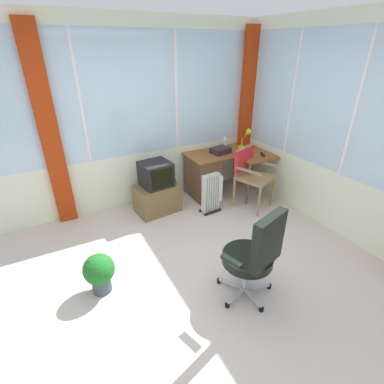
# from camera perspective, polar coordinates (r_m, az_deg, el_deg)

# --- Properties ---
(ground) EXTENTS (5.14, 4.95, 0.06)m
(ground) POSITION_cam_1_polar(r_m,az_deg,el_deg) (3.37, 1.47, -16.66)
(ground) COLOR beige
(north_window_panel) EXTENTS (4.14, 0.07, 2.69)m
(north_window_panel) POSITION_cam_1_polar(r_m,az_deg,el_deg) (4.38, -11.66, 14.05)
(north_window_panel) COLOR silver
(north_window_panel) RESTS_ON ground
(east_window_panel) EXTENTS (0.07, 3.95, 2.69)m
(east_window_panel) POSITION_cam_1_polar(r_m,az_deg,el_deg) (4.04, 29.14, 10.12)
(east_window_panel) COLOR silver
(east_window_panel) RESTS_ON ground
(curtain_north_left) EXTENTS (0.25, 0.08, 2.59)m
(curtain_north_left) POSITION_cam_1_polar(r_m,az_deg,el_deg) (4.15, -26.59, 10.37)
(curtain_north_left) COLOR #A9300E
(curtain_north_left) RESTS_ON ground
(curtain_corner) EXTENTS (0.25, 0.10, 2.59)m
(curtain_corner) POSITION_cam_1_polar(r_m,az_deg,el_deg) (5.19, 10.84, 15.60)
(curtain_corner) COLOR #A9300E
(curtain_corner) RESTS_ON ground
(desk) EXTENTS (1.30, 0.93, 0.72)m
(desk) POSITION_cam_1_polar(r_m,az_deg,el_deg) (4.77, 2.90, 3.59)
(desk) COLOR brown
(desk) RESTS_ON ground
(desk_lamp) EXTENTS (0.22, 0.19, 0.34)m
(desk_lamp) POSITION_cam_1_polar(r_m,az_deg,el_deg) (5.01, 11.13, 11.01)
(desk_lamp) COLOR yellow
(desk_lamp) RESTS_ON desk
(tv_remote) EXTENTS (0.11, 0.15, 0.02)m
(tv_remote) POSITION_cam_1_polar(r_m,az_deg,el_deg) (4.78, 13.93, 7.25)
(tv_remote) COLOR black
(tv_remote) RESTS_ON desk
(spray_bottle) EXTENTS (0.06, 0.06, 0.22)m
(spray_bottle) POSITION_cam_1_polar(r_m,az_deg,el_deg) (4.98, 6.57, 9.84)
(spray_bottle) COLOR silver
(spray_bottle) RESTS_ON desk
(paper_tray) EXTENTS (0.34, 0.28, 0.09)m
(paper_tray) POSITION_cam_1_polar(r_m,az_deg,el_deg) (4.76, 5.72, 8.29)
(paper_tray) COLOR #2B2027
(paper_tray) RESTS_ON desk
(wooden_armchair) EXTENTS (0.62, 0.63, 0.93)m
(wooden_armchair) POSITION_cam_1_polar(r_m,az_deg,el_deg) (4.49, 11.28, 4.55)
(wooden_armchair) COLOR #94774D
(wooden_armchair) RESTS_ON ground
(office_chair) EXTENTS (0.63, 0.55, 1.01)m
(office_chair) POSITION_cam_1_polar(r_m,az_deg,el_deg) (2.82, 12.62, -11.72)
(office_chair) COLOR #B7B7BF
(office_chair) RESTS_ON ground
(tv_on_stand) EXTENTS (0.68, 0.51, 0.80)m
(tv_on_stand) POSITION_cam_1_polar(r_m,az_deg,el_deg) (4.34, -7.00, 0.39)
(tv_on_stand) COLOR brown
(tv_on_stand) RESTS_ON ground
(space_heater) EXTENTS (0.36, 0.20, 0.62)m
(space_heater) POSITION_cam_1_polar(r_m,az_deg,el_deg) (4.33, 4.06, -0.13)
(space_heater) COLOR silver
(space_heater) RESTS_ON ground
(potted_plant) EXTENTS (0.32, 0.32, 0.45)m
(potted_plant) POSITION_cam_1_polar(r_m,az_deg,el_deg) (3.15, -18.02, -14.89)
(potted_plant) COLOR #394C53
(potted_plant) RESTS_ON ground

